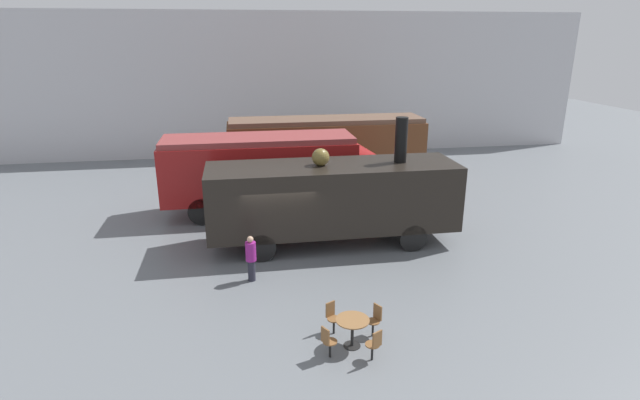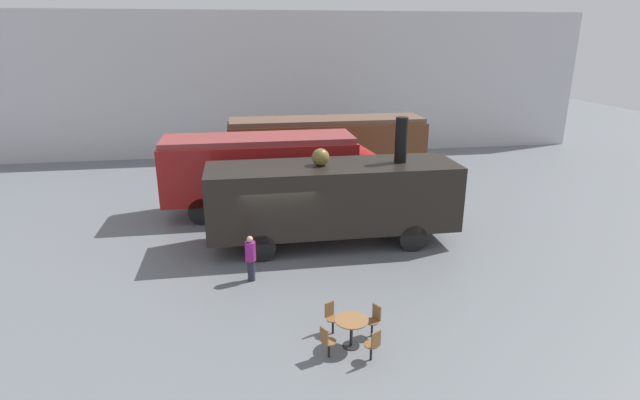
% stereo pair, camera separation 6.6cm
% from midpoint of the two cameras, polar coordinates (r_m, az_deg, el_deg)
% --- Properties ---
extents(ground_plane, '(80.00, 80.00, 0.00)m').
position_cam_midpoint_polar(ground_plane, '(18.39, -4.64, -5.98)').
color(ground_plane, slate).
extents(backdrop_wall, '(44.00, 0.15, 9.00)m').
position_cam_midpoint_polar(backdrop_wall, '(32.73, -7.22, 12.85)').
color(backdrop_wall, silver).
rests_on(backdrop_wall, ground_plane).
extents(passenger_coach_wooden, '(10.23, 2.48, 3.46)m').
position_cam_midpoint_polar(passenger_coach_wooden, '(26.45, 0.85, 6.49)').
color(passenger_coach_wooden, brown).
rests_on(passenger_coach_wooden, ground_plane).
extents(streamlined_locomotive, '(10.15, 2.66, 3.43)m').
position_cam_midpoint_polar(streamlined_locomotive, '(22.02, -4.92, 3.81)').
color(streamlined_locomotive, maroon).
rests_on(streamlined_locomotive, ground_plane).
extents(steam_locomotive, '(9.19, 2.65, 4.74)m').
position_cam_midpoint_polar(steam_locomotive, '(18.50, 1.61, 0.45)').
color(steam_locomotive, black).
rests_on(steam_locomotive, ground_plane).
extents(cafe_table_near, '(0.86, 0.86, 0.77)m').
position_cam_midpoint_polar(cafe_table_near, '(12.97, 3.76, -14.10)').
color(cafe_table_near, black).
rests_on(cafe_table_near, ground_plane).
extents(cafe_chair_0, '(0.39, 0.40, 0.87)m').
position_cam_midpoint_polar(cafe_chair_0, '(13.53, 1.44, -13.05)').
color(cafe_chair_0, black).
rests_on(cafe_chair_0, ground_plane).
extents(cafe_chair_1, '(0.40, 0.39, 0.87)m').
position_cam_midpoint_polar(cafe_chair_1, '(12.58, 0.92, -15.72)').
color(cafe_chair_1, black).
rests_on(cafe_chair_1, ground_plane).
extents(cafe_chair_2, '(0.39, 0.40, 0.87)m').
position_cam_midpoint_polar(cafe_chair_2, '(12.54, 6.29, -15.98)').
color(cafe_chair_2, black).
rests_on(cafe_chair_2, ground_plane).
extents(cafe_chair_3, '(0.40, 0.39, 0.87)m').
position_cam_midpoint_polar(cafe_chair_3, '(13.49, 6.37, -13.27)').
color(cafe_chair_3, black).
rests_on(cafe_chair_3, ground_plane).
extents(visitor_person, '(0.34, 0.34, 1.54)m').
position_cam_midpoint_polar(visitor_person, '(16.15, -7.82, -6.46)').
color(visitor_person, '#262633').
rests_on(visitor_person, ground_plane).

